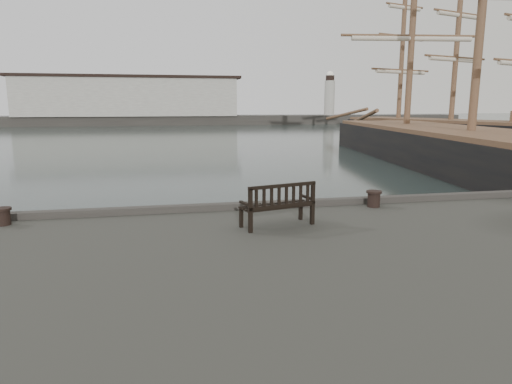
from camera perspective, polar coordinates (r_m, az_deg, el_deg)
ground at (r=13.38m, az=-5.11°, el=-8.65°), size 400.00×400.00×0.00m
breakwater at (r=104.59m, az=-13.63°, el=10.48°), size 140.00×9.50×12.20m
bench at (r=11.04m, az=2.73°, el=-2.61°), size 1.90×1.06×1.03m
bollard_left at (r=12.75m, az=-29.06°, el=-2.69°), size 0.44×0.44×0.43m
bollard_right at (r=13.54m, az=14.51°, el=-0.84°), size 0.48×0.48×0.47m
tall_ship_main at (r=35.07m, az=25.05°, el=3.81°), size 13.51×41.28×30.42m
tall_ship_far at (r=57.66m, az=23.04°, el=6.39°), size 14.40×29.32×24.67m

